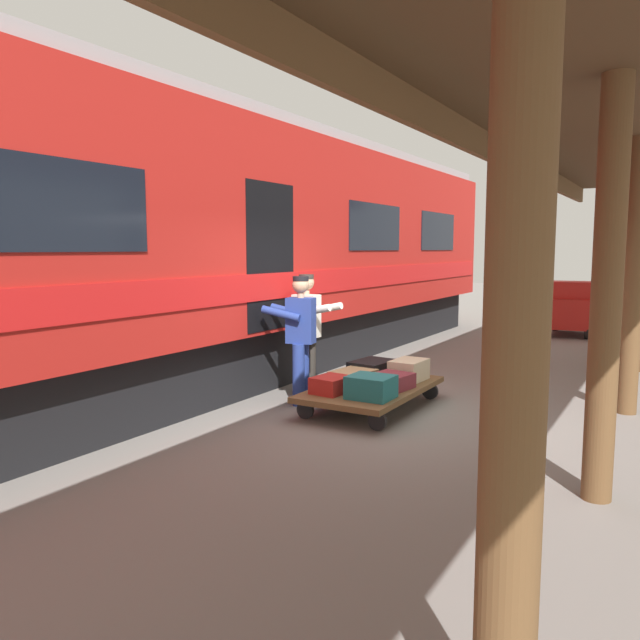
# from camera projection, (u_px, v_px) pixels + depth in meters

# --- Properties ---
(ground_plane) EXTENTS (60.00, 60.00, 0.00)m
(ground_plane) POSITION_uv_depth(u_px,v_px,m) (400.00, 416.00, 7.64)
(ground_plane) COLOR slate
(platform_canopy) EXTENTS (3.20, 16.36, 3.56)m
(platform_canopy) POSITION_uv_depth(u_px,v_px,m) (625.00, 127.00, 6.09)
(platform_canopy) COLOR brown
(platform_canopy) RESTS_ON ground_plane
(train_car) EXTENTS (3.03, 18.96, 4.00)m
(train_car) POSITION_uv_depth(u_px,v_px,m) (188.00, 249.00, 9.13)
(train_car) COLOR #B21E19
(train_car) RESTS_ON ground_plane
(luggage_cart) EXTENTS (1.20, 2.13, 0.29)m
(luggage_cart) POSITION_uv_depth(u_px,v_px,m) (372.00, 389.00, 7.96)
(luggage_cart) COLOR brown
(luggage_cart) RESTS_ON ground_plane
(suitcase_teal_softside) EXTENTS (0.51, 0.45, 0.27)m
(suitcase_teal_softside) POSITION_uv_depth(u_px,v_px,m) (371.00, 387.00, 7.30)
(suitcase_teal_softside) COLOR #1E666B
(suitcase_teal_softside) RESTS_ON luggage_cart
(suitcase_burgundy_valise) EXTENTS (0.51, 0.57, 0.19)m
(suitcase_burgundy_valise) POSITION_uv_depth(u_px,v_px,m) (391.00, 381.00, 7.81)
(suitcase_burgundy_valise) COLOR maroon
(suitcase_burgundy_valise) RESTS_ON luggage_cart
(suitcase_black_hardshell) EXTENTS (0.53, 0.68, 0.22)m
(suitcase_black_hardshell) POSITION_uv_depth(u_px,v_px,m) (372.00, 368.00, 8.58)
(suitcase_black_hardshell) COLOR black
(suitcase_black_hardshell) RESTS_ON luggage_cart
(suitcase_tan_vintage) EXTENTS (0.51, 0.63, 0.18)m
(suitcase_tan_vintage) POSITION_uv_depth(u_px,v_px,m) (353.00, 377.00, 8.08)
(suitcase_tan_vintage) COLOR tan
(suitcase_tan_vintage) RESTS_ON luggage_cart
(suitcase_cream_canvas) EXTENTS (0.41, 0.56, 0.28)m
(suitcase_cream_canvas) POSITION_uv_depth(u_px,v_px,m) (409.00, 370.00, 8.31)
(suitcase_cream_canvas) COLOR beige
(suitcase_cream_canvas) RESTS_ON luggage_cart
(suitcase_red_plastic) EXTENTS (0.42, 0.49, 0.20)m
(suitcase_red_plastic) POSITION_uv_depth(u_px,v_px,m) (331.00, 385.00, 7.58)
(suitcase_red_plastic) COLOR #AD231E
(suitcase_red_plastic) RESTS_ON luggage_cart
(porter_in_overalls) EXTENTS (0.72, 0.53, 1.70)m
(porter_in_overalls) POSITION_uv_depth(u_px,v_px,m) (299.00, 335.00, 8.14)
(porter_in_overalls) COLOR navy
(porter_in_overalls) RESTS_ON ground_plane
(porter_by_door) EXTENTS (0.67, 0.43, 1.70)m
(porter_by_door) POSITION_uv_depth(u_px,v_px,m) (308.00, 330.00, 8.69)
(porter_by_door) COLOR #332D28
(porter_by_door) RESTS_ON ground_plane
(baggage_tug) EXTENTS (1.32, 1.83, 1.30)m
(baggage_tug) POSITION_uv_depth(u_px,v_px,m) (571.00, 309.00, 14.71)
(baggage_tug) COLOR #B21E19
(baggage_tug) RESTS_ON ground_plane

